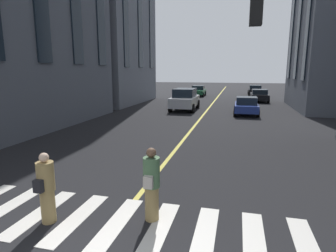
{
  "coord_description": "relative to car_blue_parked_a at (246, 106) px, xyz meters",
  "views": [
    {
      "loc": [
        -2.52,
        -2.53,
        3.41
      ],
      "look_at": [
        8.29,
        0.15,
        1.21
      ],
      "focal_mm": 29.96,
      "sensor_mm": 36.0,
      "label": 1
    }
  ],
  "objects": [
    {
      "name": "car_green_parked_b",
      "position": [
        15.41,
        5.95,
        0.0
      ],
      "size": [
        3.9,
        1.89,
        1.4
      ],
      "color": "#1E6038",
      "rests_on": "ground_plane"
    },
    {
      "name": "lane_centre_line",
      "position": [
        -0.27,
        3.24,
        -0.7
      ],
      "size": [
        80.0,
        0.16,
        0.01
      ],
      "color": "#D8C64C",
      "rests_on": "ground_plane"
    },
    {
      "name": "pedestrian_companion",
      "position": [
        -17.73,
        4.77,
        0.12
      ],
      "size": [
        0.5,
        0.38,
        1.65
      ],
      "color": "#997F4C",
      "rests_on": "ground_plane"
    },
    {
      "name": "pedestrian_near",
      "position": [
        -17.07,
        2.51,
        0.17
      ],
      "size": [
        0.5,
        0.38,
        1.73
      ],
      "color": "#997F4C",
      "rests_on": "ground_plane"
    },
    {
      "name": "crosswalk_marking",
      "position": [
        -17.43,
        3.24,
        -0.69
      ],
      "size": [
        2.4,
        8.45,
        0.01
      ],
      "color": "silver",
      "rests_on": "ground_plane"
    },
    {
      "name": "car_silver_oncoming",
      "position": [
        1.33,
        5.17,
        0.27
      ],
      "size": [
        4.7,
        2.14,
        1.88
      ],
      "color": "#B7BABF",
      "rests_on": "ground_plane"
    },
    {
      "name": "car_black_trailing",
      "position": [
        10.13,
        -1.66,
        0.0
      ],
      "size": [
        4.4,
        1.95,
        1.37
      ],
      "color": "black",
      "rests_on": "ground_plane"
    },
    {
      "name": "car_blue_parked_a",
      "position": [
        0.0,
        0.0,
        0.0
      ],
      "size": [
        3.9,
        1.89,
        1.4
      ],
      "color": "navy",
      "rests_on": "ground_plane"
    },
    {
      "name": "car_black_mid",
      "position": [
        18.73,
        -1.66,
        0.0
      ],
      "size": [
        3.9,
        1.89,
        1.4
      ],
      "color": "black",
      "rests_on": "ground_plane"
    }
  ]
}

